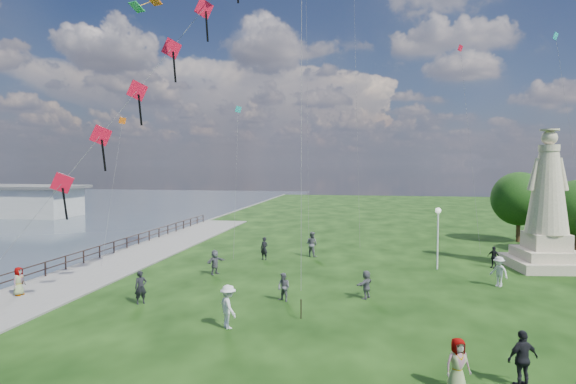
% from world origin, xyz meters
% --- Properties ---
extents(waterfront, '(200.00, 200.00, 1.51)m').
position_xyz_m(waterfront, '(-15.24, 8.99, -0.06)').
color(waterfront, '#374453').
rests_on(waterfront, ground).
extents(statue, '(5.21, 5.21, 9.38)m').
position_xyz_m(statue, '(15.22, 16.43, 3.54)').
color(statue, tan).
rests_on(statue, ground).
extents(lamppost, '(0.38, 0.38, 4.15)m').
position_xyz_m(lamppost, '(7.95, 14.81, 2.99)').
color(lamppost, silver).
rests_on(lamppost, ground).
extents(tree_row, '(7.62, 11.94, 6.35)m').
position_xyz_m(tree_row, '(18.19, 24.51, 3.62)').
color(tree_row, '#382314').
rests_on(tree_row, ground).
extents(person_0, '(0.73, 0.70, 1.68)m').
position_xyz_m(person_0, '(-7.83, 3.91, 0.84)').
color(person_0, black).
rests_on(person_0, ground).
extents(person_1, '(0.84, 0.73, 1.47)m').
position_xyz_m(person_1, '(-0.80, 5.61, 0.73)').
color(person_1, '#595960').
rests_on(person_1, ground).
extents(person_2, '(1.26, 1.33, 1.88)m').
position_xyz_m(person_2, '(-2.39, 1.21, 0.94)').
color(person_2, silver).
rests_on(person_2, ground).
extents(person_3, '(1.21, 0.94, 1.83)m').
position_xyz_m(person_3, '(8.41, -2.41, 0.92)').
color(person_3, black).
rests_on(person_3, ground).
extents(person_4, '(0.94, 0.76, 1.66)m').
position_xyz_m(person_4, '(6.35, -3.00, 0.83)').
color(person_4, '#595960').
rests_on(person_4, ground).
extents(person_5, '(1.28, 1.59, 1.59)m').
position_xyz_m(person_5, '(-6.25, 10.76, 0.79)').
color(person_5, '#595960').
rests_on(person_5, ground).
extents(person_6, '(0.72, 0.61, 1.69)m').
position_xyz_m(person_6, '(-4.19, 15.86, 0.84)').
color(person_6, black).
rests_on(person_6, ground).
extents(person_7, '(1.08, 0.92, 1.91)m').
position_xyz_m(person_7, '(-0.89, 17.71, 0.95)').
color(person_7, '#595960').
rests_on(person_7, ground).
extents(person_8, '(1.18, 1.24, 1.75)m').
position_xyz_m(person_8, '(10.86, 10.73, 0.87)').
color(person_8, silver).
rests_on(person_8, ground).
extents(person_9, '(0.95, 0.89, 1.47)m').
position_xyz_m(person_9, '(11.78, 15.94, 0.74)').
color(person_9, black).
rests_on(person_9, ground).
extents(person_10, '(0.49, 0.76, 1.51)m').
position_xyz_m(person_10, '(-14.78, 3.90, 0.75)').
color(person_10, '#595960').
rests_on(person_10, ground).
extents(person_11, '(1.17, 1.50, 1.49)m').
position_xyz_m(person_11, '(3.37, 6.90, 0.74)').
color(person_11, '#595960').
rests_on(person_11, ground).
extents(red_kite_train, '(11.61, 9.35, 20.05)m').
position_xyz_m(red_kite_train, '(-6.49, 4.63, 12.48)').
color(red_kite_train, black).
rests_on(red_kite_train, ground).
extents(small_kites, '(33.62, 17.05, 26.26)m').
position_xyz_m(small_kites, '(1.24, 22.40, 14.37)').
color(small_kites, teal).
rests_on(small_kites, ground).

